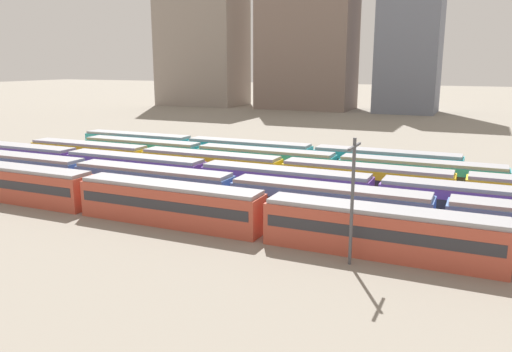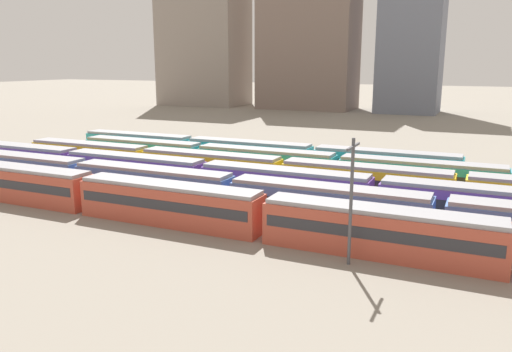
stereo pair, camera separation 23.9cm
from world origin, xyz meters
name	(u,v)px [view 2 (the right image)]	position (x,y,z in m)	size (l,w,h in m)	color
ground_plane	(103,176)	(0.00, 13.00, 0.00)	(600.00, 600.00, 0.00)	gray
train_track_0	(265,216)	(28.49, 0.00, 1.90)	(74.70, 3.06, 3.75)	#BC4C38
train_track_1	(439,219)	(41.75, 5.20, 1.90)	(112.50, 3.06, 3.75)	#4C70BC
train_track_2	(204,178)	(16.63, 10.40, 1.90)	(74.70, 3.06, 3.75)	#6B429E
train_track_3	(460,191)	(42.77, 15.60, 1.90)	(112.50, 3.06, 3.75)	yellow
train_track_5	(249,154)	(14.71, 26.00, 1.90)	(55.80, 3.06, 3.75)	teal
catenary_pole_0	(351,195)	(36.34, -2.72, 5.17)	(0.24, 3.20, 9.27)	#4C4C51
distant_building_0	(203,24)	(-45.92, 118.24, 27.21)	(28.16, 18.09, 54.42)	gray
distant_building_1	(309,21)	(-8.32, 118.24, 26.94)	(29.38, 16.64, 53.87)	#7A665B
distant_building_2	(412,28)	(22.70, 118.24, 23.98)	(17.25, 16.14, 47.96)	slate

